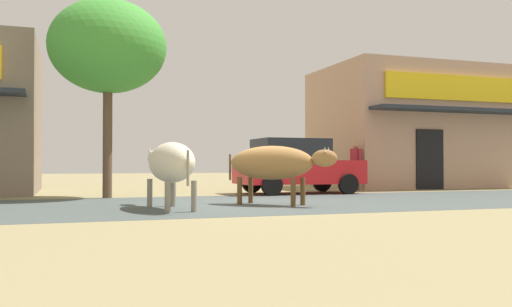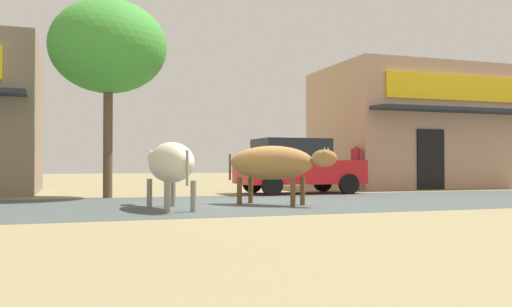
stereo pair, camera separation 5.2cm
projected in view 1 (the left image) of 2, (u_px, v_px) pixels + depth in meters
ground at (246, 203)px, 12.39m from camera, size 80.00×80.00×0.00m
asphalt_road at (246, 203)px, 12.39m from camera, size 72.00×6.01×0.00m
storefront_right_club at (419, 128)px, 21.90m from camera, size 7.73×5.80×4.62m
roadside_tree at (108, 47)px, 14.44m from camera, size 3.06×3.06×5.22m
parked_hatchback_car at (296, 166)px, 16.47m from camera, size 3.71×1.93×1.64m
cow_near_brown at (170, 163)px, 10.81m from camera, size 0.90×2.86×1.32m
cow_far_dark at (273, 163)px, 11.91m from camera, size 2.08×2.18×1.29m
pedestrian_by_shop at (356, 162)px, 18.30m from camera, size 0.48×0.61×1.62m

